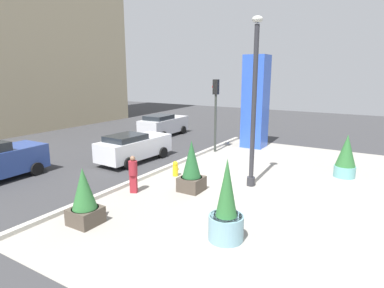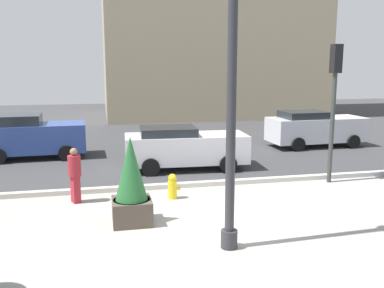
{
  "view_description": "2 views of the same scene",
  "coord_description": "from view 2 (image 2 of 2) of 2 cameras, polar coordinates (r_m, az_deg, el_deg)",
  "views": [
    {
      "loc": [
        -13.15,
        -6.41,
        4.89
      ],
      "look_at": [
        -0.32,
        1.41,
        1.58
      ],
      "focal_mm": 30.24,
      "sensor_mm": 36.0,
      "label": 1
    },
    {
      "loc": [
        -2.77,
        -9.76,
        3.87
      ],
      "look_at": [
        -0.49,
        0.74,
        1.86
      ],
      "focal_mm": 39.82,
      "sensor_mm": 36.0,
      "label": 2
    }
  ],
  "objects": [
    {
      "name": "curb_strip",
      "position": [
        13.71,
        -0.09,
        -5.46
      ],
      "size": [
        18.0,
        0.24,
        0.16
      ],
      "primitive_type": "cube",
      "color": "#B7B2A8",
      "rests_on": "ground_plane"
    },
    {
      "name": "plaza_pavement",
      "position": [
        9.1,
        6.94,
        -14.66
      ],
      "size": [
        18.0,
        10.0,
        0.02
      ],
      "primitive_type": "cube",
      "color": "#9E998E",
      "rests_on": "ground_plane"
    },
    {
      "name": "car_far_lane",
      "position": [
        18.99,
        -20.61,
        1.0
      ],
      "size": [
        4.25,
        2.19,
        1.85
      ],
      "color": "#2D4793",
      "rests_on": "ground_plane"
    },
    {
      "name": "ground_plane",
      "position": [
        14.56,
        -0.82,
        -4.83
      ],
      "size": [
        60.0,
        60.0,
        0.0
      ],
      "primitive_type": "plane",
      "color": "#38383A"
    },
    {
      "name": "fire_hydrant",
      "position": [
        12.48,
        -2.61,
        -5.71
      ],
      "size": [
        0.36,
        0.26,
        0.75
      ],
      "color": "gold",
      "rests_on": "ground_plane"
    },
    {
      "name": "pedestrian_on_sidewalk",
      "position": [
        12.43,
        -15.43,
        -3.74
      ],
      "size": [
        0.47,
        0.47,
        1.59
      ],
      "color": "maroon",
      "rests_on": "ground_plane"
    },
    {
      "name": "car_intersection",
      "position": [
        21.18,
        16.16,
        2.06
      ],
      "size": [
        4.65,
        2.15,
        1.71
      ],
      "color": "silver",
      "rests_on": "ground_plane"
    },
    {
      "name": "traffic_light_corner",
      "position": [
        14.51,
        18.5,
        6.78
      ],
      "size": [
        0.28,
        0.42,
        4.51
      ],
      "color": "#333833",
      "rests_on": "ground_plane"
    },
    {
      "name": "potted_plant_mid_plaza",
      "position": [
        10.53,
        -8.14,
        -5.37
      ],
      "size": [
        0.95,
        0.95,
        2.19
      ],
      "color": "#4C4238",
      "rests_on": "ground_plane"
    },
    {
      "name": "car_passing_lane",
      "position": [
        15.93,
        -1.03,
        -0.4
      ],
      "size": [
        4.6,
        2.13,
        1.61
      ],
      "color": "silver",
      "rests_on": "ground_plane"
    },
    {
      "name": "lamp_post",
      "position": [
        8.61,
        5.34,
        7.88
      ],
      "size": [
        0.44,
        0.44,
        7.11
      ],
      "color": "#2D2D33",
      "rests_on": "ground_plane"
    }
  ]
}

